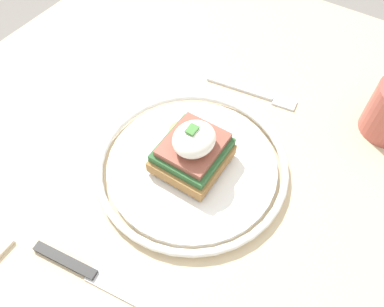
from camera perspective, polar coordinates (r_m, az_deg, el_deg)
The scene contains 6 objects.
ground_plane at distance 1.25m, azimuth -0.15°, elevation -20.80°, with size 6.00×6.00×0.00m, color gray.
dining_table at distance 0.64m, azimuth -0.28°, elevation -6.09°, with size 0.92×0.85×0.77m.
plate at distance 0.52m, azimuth -0.00°, elevation -1.75°, with size 0.26×0.26×0.02m.
sandwich at distance 0.49m, azimuth 0.10°, elevation 0.62°, with size 0.10×0.10×0.07m.
fork at distance 0.62m, azimuth 9.70°, elevation 9.04°, with size 0.04×0.15×0.00m.
knife at distance 0.47m, azimuth -14.88°, elevation -17.42°, with size 0.04×0.20×0.01m.
Camera 1 is at (0.26, 0.17, 1.21)m, focal length 35.00 mm.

